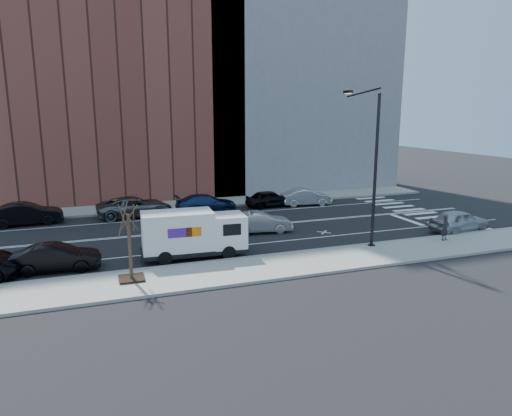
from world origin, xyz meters
TOP-DOWN VIEW (x-y plane):
  - ground at (0.00, 0.00)m, footprint 120.00×120.00m
  - sidewalk_near at (0.00, -8.80)m, footprint 44.00×3.60m
  - sidewalk_far at (0.00, 8.80)m, footprint 44.00×3.60m
  - curb_near at (0.00, -7.00)m, footprint 44.00×0.25m
  - curb_far at (0.00, 7.00)m, footprint 44.00×0.25m
  - crosswalk at (16.00, 0.00)m, footprint 3.00×14.00m
  - road_markings at (0.00, 0.00)m, footprint 40.00×8.60m
  - bldg_brick at (-8.00, 15.60)m, footprint 26.00×10.00m
  - bldg_concrete at (12.00, 15.60)m, footprint 20.00×10.00m
  - streetlight at (7.00, -6.91)m, footprint 0.44×4.02m
  - street_tree at (-7.00, -8.40)m, footprint 1.20×1.20m
  - fedex_van at (-3.41, -5.60)m, footprint 5.90×2.31m
  - far_parked_b at (-13.15, 5.71)m, footprint 5.01×2.08m
  - far_parked_c at (-5.60, 5.84)m, footprint 5.90×3.20m
  - far_parked_d at (-0.00, 5.65)m, footprint 4.98×2.10m
  - far_parked_e at (5.60, 5.70)m, footprint 4.20×1.69m
  - far_parked_f at (8.80, 5.37)m, footprint 4.48×2.00m
  - driving_sedan at (1.93, -1.86)m, footprint 4.40×1.97m
  - near_parked_rear_a at (-10.45, -5.47)m, footprint 4.35×1.78m
  - near_parked_front at (14.76, -6.10)m, footprint 4.53×2.24m
  - pedestrian at (11.96, -7.92)m, footprint 0.67×0.55m

SIDE VIEW (x-z plane):
  - ground at x=0.00m, z-range 0.00..0.00m
  - crosswalk at x=16.00m, z-range 0.00..0.01m
  - road_markings at x=0.00m, z-range 0.00..0.01m
  - sidewalk_near at x=0.00m, z-range 0.00..0.15m
  - sidewalk_far at x=0.00m, z-range 0.00..0.15m
  - curb_near at x=0.00m, z-range 0.00..0.17m
  - curb_far at x=0.00m, z-range 0.00..0.17m
  - driving_sedan at x=1.93m, z-range 0.00..1.40m
  - near_parked_rear_a at x=-10.45m, z-range 0.00..1.40m
  - far_parked_f at x=8.80m, z-range 0.00..1.43m
  - far_parked_e at x=5.60m, z-range 0.00..1.43m
  - far_parked_d at x=0.00m, z-range 0.00..1.44m
  - near_parked_front at x=14.76m, z-range 0.00..1.49m
  - far_parked_c at x=-5.60m, z-range 0.00..1.57m
  - far_parked_b at x=-13.15m, z-range 0.00..1.61m
  - pedestrian at x=11.96m, z-range 0.15..1.72m
  - fedex_van at x=-3.41m, z-range 0.07..2.72m
  - street_tree at x=-7.00m, z-range -0.42..3.33m
  - streetlight at x=7.00m, z-range 0.41..9.75m
  - bldg_brick at x=-8.00m, z-range 0.00..22.00m
  - bldg_concrete at x=12.00m, z-range 0.00..26.00m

